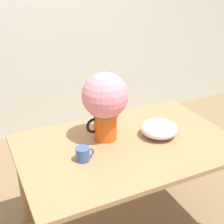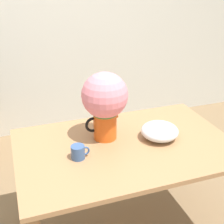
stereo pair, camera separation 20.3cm
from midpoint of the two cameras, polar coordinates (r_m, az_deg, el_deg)
The scene contains 5 objects.
wall_back at distance 3.42m, azimuth -15.56°, elevation 16.43°, with size 8.00×0.05×2.60m.
table at distance 2.07m, azimuth -0.05°, elevation -8.03°, with size 1.39×0.91×0.73m.
flower_vase at distance 1.97m, azimuth -4.22°, elevation 1.93°, with size 0.30×0.30×0.46m.
coffee_mug at distance 1.86m, azimuth -8.44°, elevation -7.70°, with size 0.12×0.08×0.08m.
white_bowl at distance 2.10m, azimuth 5.89°, elevation -3.10°, with size 0.25×0.25×0.11m.
Camera 1 is at (-0.71, -1.42, 1.77)m, focal length 50.00 mm.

